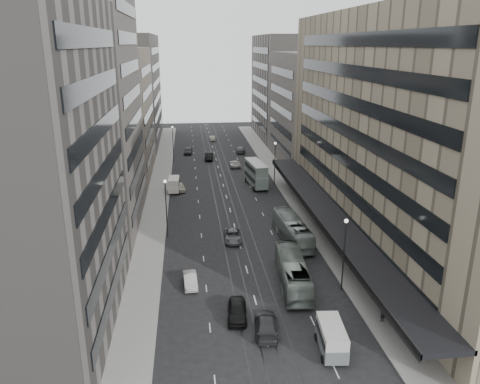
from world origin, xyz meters
name	(u,v)px	position (x,y,z in m)	size (l,w,h in m)	color
ground	(248,273)	(0.00, 0.00, 0.00)	(220.00, 220.00, 0.00)	black
sidewalk_right	(283,181)	(12.00, 37.50, 0.07)	(4.00, 125.00, 0.15)	gray
sidewalk_left	(160,185)	(-12.00, 37.50, 0.07)	(4.00, 125.00, 0.15)	gray
department_store	(405,131)	(21.45, 8.00, 14.95)	(19.20, 60.00, 30.00)	gray
building_right_mid	(314,109)	(21.50, 52.00, 12.00)	(15.00, 28.00, 24.00)	#48443F
building_right_far	(286,87)	(21.50, 82.00, 14.00)	(15.00, 32.00, 28.00)	#615D58
building_left_a	(15,174)	(-21.50, -8.00, 15.00)	(15.00, 28.00, 30.00)	#615D58
building_left_b	(79,109)	(-21.50, 19.00, 17.00)	(15.00, 26.00, 34.00)	#48443F
building_left_c	(110,114)	(-21.50, 46.00, 12.50)	(15.00, 28.00, 25.00)	#786C5D
building_left_d	(128,90)	(-21.50, 79.00, 14.00)	(15.00, 38.00, 28.00)	#615D58
lamp_right_near	(344,246)	(9.70, -5.00, 5.20)	(0.44, 0.44, 8.32)	#262628
lamp_right_far	(275,159)	(9.70, 35.00, 5.20)	(0.44, 0.44, 8.32)	#262628
lamp_left_near	(166,202)	(-9.70, 12.00, 5.20)	(0.44, 0.44, 8.32)	#262628
lamp_left_far	(173,140)	(-9.70, 55.00, 5.20)	(0.44, 0.44, 8.32)	#262628
bus_near	(293,272)	(4.59, -3.28, 1.63)	(2.73, 11.68, 3.25)	gray
bus_far	(292,230)	(7.24, 8.69, 1.64)	(2.76, 11.79, 3.28)	gray
double_decker	(256,173)	(6.10, 34.76, 2.51)	(3.47, 8.74, 4.65)	gray
vw_microbus	(332,337)	(5.36, -15.29, 1.44)	(2.56, 4.96, 2.59)	#5A5F62
panel_van	(174,184)	(-9.20, 32.77, 1.47)	(2.21, 4.30, 2.67)	silver
sedan_0	(237,311)	(-2.24, -9.10, 0.80)	(1.88, 4.67, 1.59)	black
sedan_1	(190,280)	(-6.73, -2.15, 0.67)	(1.43, 4.09, 1.35)	#B7B7B3
sedan_2	(233,236)	(-0.77, 9.75, 0.69)	(2.30, 4.98, 1.38)	#575759
sedan_3	(266,324)	(0.20, -11.71, 0.77)	(2.17, 5.34, 1.55)	#2A2B2D
sedan_4	(180,187)	(-8.10, 33.39, 0.70)	(1.66, 4.14, 1.41)	#AFA891
sedan_5	(209,156)	(-1.60, 56.75, 0.84)	(1.78, 5.10, 1.68)	black
sedan_6	(235,164)	(3.71, 49.65, 0.69)	(2.27, 4.93, 1.37)	silver
sedan_7	(240,150)	(6.40, 63.17, 0.76)	(2.13, 5.24, 1.52)	#525355
sedan_8	(188,151)	(-6.37, 63.43, 0.76)	(1.80, 4.49, 1.53)	#2A2A2D
sedan_9	(213,138)	(0.52, 79.22, 0.67)	(1.41, 4.05, 1.33)	#AEA290
pedestrian	(383,314)	(11.61, -11.55, 0.96)	(0.59, 0.39, 1.61)	black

